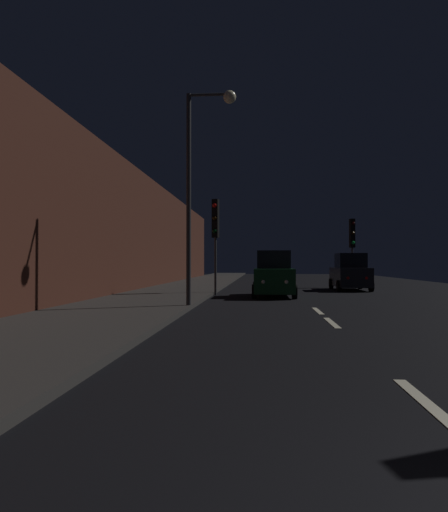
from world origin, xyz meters
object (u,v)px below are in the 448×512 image
object	(u,v)px
streetlamp_overhead	(202,165)
car_approaching_headlights	(273,276)
traffic_light_far_right	(352,238)
car_parked_right_far	(350,273)
traffic_light_far_left	(215,226)

from	to	relation	value
streetlamp_overhead	car_approaching_headlights	size ratio (longest dim) A/B	1.73
traffic_light_far_right	car_parked_right_far	xyz separation A→B (m)	(-0.80, -3.54, -2.25)
streetlamp_overhead	car_approaching_headlights	distance (m)	8.04
traffic_light_far_right	car_approaching_headlights	distance (m)	10.85
traffic_light_far_left	streetlamp_overhead	distance (m)	7.40
traffic_light_far_right	streetlamp_overhead	world-z (taller)	streetlamp_overhead
traffic_light_far_right	traffic_light_far_left	xyz separation A→B (m)	(-8.23, -8.42, 0.19)
traffic_light_far_right	streetlamp_overhead	distance (m)	17.66
streetlamp_overhead	car_parked_right_far	distance (m)	14.62
streetlamp_overhead	car_parked_right_far	bearing A→B (deg)	59.38
traffic_light_far_left	car_parked_right_far	bearing A→B (deg)	133.17
car_approaching_headlights	streetlamp_overhead	bearing A→B (deg)	-21.59
traffic_light_far_right	car_parked_right_far	world-z (taller)	traffic_light_far_right
car_approaching_headlights	traffic_light_far_left	bearing A→B (deg)	-104.31
traffic_light_far_right	streetlamp_overhead	size ratio (longest dim) A/B	0.61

